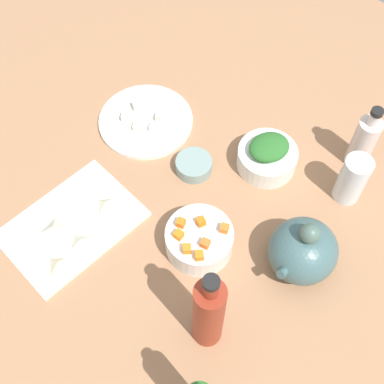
{
  "coord_description": "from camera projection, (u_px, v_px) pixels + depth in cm",
  "views": [
    {
      "loc": [
        47.21,
        41.14,
        109.35
      ],
      "look_at": [
        0.0,
        0.0,
        8.0
      ],
      "focal_mm": 48.1,
      "sensor_mm": 36.0,
      "label": 1
    }
  ],
  "objects": [
    {
      "name": "carrot_cube_3",
      "position": [
        187.0,
        249.0,
        1.09
      ],
      "size": [
        2.55,
        2.55,
        1.8
      ],
      "primitive_type": "cube",
      "rotation": [
        0.0,
        0.0,
        2.36
      ],
      "color": "orange",
      "rests_on": "bowl_carrots"
    },
    {
      "name": "bottle_2",
      "position": [
        364.0,
        141.0,
        1.23
      ],
      "size": [
        5.71,
        5.71,
        19.11
      ],
      "color": "silver",
      "rests_on": "tabletop"
    },
    {
      "name": "tofu_cube_0",
      "position": [
        138.0,
        126.0,
        1.33
      ],
      "size": [
        3.03,
        3.03,
        2.2
      ],
      "primitive_type": "cube",
      "rotation": [
        0.0,
        0.0,
        0.56
      ],
      "color": "#F6F1CB",
      "rests_on": "plate_tofu"
    },
    {
      "name": "dumpling_0",
      "position": [
        107.0,
        204.0,
        1.21
      ],
      "size": [
        4.72,
        4.63,
        2.5
      ],
      "primitive_type": "pyramid",
      "rotation": [
        0.0,
        0.0,
        3.21
      ],
      "color": "beige",
      "rests_on": "cutting_board"
    },
    {
      "name": "bottle_0",
      "position": [
        209.0,
        313.0,
        0.97
      ],
      "size": [
        6.07,
        6.07,
        28.19
      ],
      "color": "maroon",
      "rests_on": "tabletop"
    },
    {
      "name": "bowl_carrots",
      "position": [
        199.0,
        240.0,
        1.15
      ],
      "size": [
        15.19,
        15.19,
        6.4
      ],
      "primitive_type": "cylinder",
      "color": "white",
      "rests_on": "tabletop"
    },
    {
      "name": "chopped_greens_mound",
      "position": [
        269.0,
        147.0,
        1.23
      ],
      "size": [
        12.38,
        11.47,
        3.58
      ],
      "primitive_type": "ellipsoid",
      "rotation": [
        0.0,
        0.0,
        2.79
      ],
      "color": "#2C6C2B",
      "rests_on": "bowl_greens"
    },
    {
      "name": "dumpling_1",
      "position": [
        80.0,
        242.0,
        1.16
      ],
      "size": [
        5.18,
        4.8,
        2.02
      ],
      "primitive_type": "pyramid",
      "rotation": [
        0.0,
        0.0,
        2.96
      ],
      "color": "beige",
      "rests_on": "cutting_board"
    },
    {
      "name": "dumpling_3",
      "position": [
        54.0,
        229.0,
        1.17
      ],
      "size": [
        7.68,
        7.71,
        2.6
      ],
      "primitive_type": "pyramid",
      "rotation": [
        0.0,
        0.0,
        3.98
      ],
      "color": "beige",
      "rests_on": "cutting_board"
    },
    {
      "name": "plate_tofu",
      "position": [
        146.0,
        121.0,
        1.36
      ],
      "size": [
        24.84,
        24.84,
        1.2
      ],
      "primitive_type": "cylinder",
      "color": "white",
      "rests_on": "tabletop"
    },
    {
      "name": "teapot",
      "position": [
        303.0,
        250.0,
        1.1
      ],
      "size": [
        16.96,
        14.86,
        16.57
      ],
      "color": "#426365",
      "rests_on": "tabletop"
    },
    {
      "name": "bowl_greens",
      "position": [
        267.0,
        158.0,
        1.27
      ],
      "size": [
        14.71,
        14.71,
        5.56
      ],
      "primitive_type": "cylinder",
      "color": "white",
      "rests_on": "tabletop"
    },
    {
      "name": "carrot_cube_2",
      "position": [
        201.0,
        222.0,
        1.12
      ],
      "size": [
        2.35,
        2.35,
        1.8
      ],
      "primitive_type": "cube",
      "rotation": [
        0.0,
        0.0,
        2.75
      ],
      "color": "orange",
      "rests_on": "bowl_carrots"
    },
    {
      "name": "drinking_glass_0",
      "position": [
        352.0,
        179.0,
        1.19
      ],
      "size": [
        6.53,
        6.53,
        13.42
      ],
      "primitive_type": "cylinder",
      "color": "white",
      "rests_on": "tabletop"
    },
    {
      "name": "bowl_small_side",
      "position": [
        194.0,
        165.0,
        1.27
      ],
      "size": [
        9.08,
        9.08,
        3.41
      ],
      "primitive_type": "cylinder",
      "color": "#829C97",
      "rests_on": "tabletop"
    },
    {
      "name": "carrot_cube_1",
      "position": [
        205.0,
        244.0,
        1.1
      ],
      "size": [
        2.18,
        2.18,
        1.8
      ],
      "primitive_type": "cube",
      "rotation": [
        0.0,
        0.0,
        0.25
      ],
      "color": "orange",
      "rests_on": "bowl_carrots"
    },
    {
      "name": "cutting_board",
      "position": [
        72.0,
        225.0,
        1.2
      ],
      "size": [
        32.22,
        23.8,
        1.0
      ],
      "primitive_type": "cube",
      "rotation": [
        0.0,
        0.0,
        -0.08
      ],
      "color": "white",
      "rests_on": "tabletop"
    },
    {
      "name": "tabletop",
      "position": [
        192.0,
        206.0,
        1.25
      ],
      "size": [
        190.0,
        190.0,
        3.0
      ],
      "primitive_type": "cube",
      "color": "#A77653",
      "rests_on": "ground"
    },
    {
      "name": "tofu_cube_3",
      "position": [
        160.0,
        117.0,
        1.34
      ],
      "size": [
        3.01,
        3.01,
        2.2
      ],
      "primitive_type": "cube",
      "rotation": [
        0.0,
        0.0,
        2.09
      ],
      "color": "#F6E1CC",
      "rests_on": "plate_tofu"
    },
    {
      "name": "tofu_cube_2",
      "position": [
        126.0,
        117.0,
        1.34
      ],
      "size": [
        3.05,
        3.05,
        2.2
      ],
      "primitive_type": "cube",
      "rotation": [
        0.0,
        0.0,
        0.58
      ],
      "color": "white",
      "rests_on": "plate_tofu"
    },
    {
      "name": "carrot_cube_4",
      "position": [
        224.0,
        228.0,
        1.12
      ],
      "size": [
        2.37,
        2.37,
        1.8
      ],
      "primitive_type": "cube",
      "rotation": [
        0.0,
        0.0,
        1.98
      ],
      "color": "orange",
      "rests_on": "bowl_carrots"
    },
    {
      "name": "carrot_cube_5",
      "position": [
        181.0,
        223.0,
        1.12
      ],
      "size": [
        2.29,
        2.29,
        1.8
      ],
      "primitive_type": "cube",
      "rotation": [
        0.0,
        0.0,
        0.33
      ],
      "color": "orange",
      "rests_on": "bowl_carrots"
    },
    {
      "name": "carrot_cube_6",
      "position": [
        199.0,
        256.0,
        1.08
      ],
      "size": [
        2.54,
        2.54,
        1.8
      ],
      "primitive_type": "cube",
      "rotation": [
        0.0,
        0.0,
        0.85
      ],
      "color": "orange",
      "rests_on": "bowl_carrots"
    },
    {
      "name": "tofu_cube_4",
      "position": [
        154.0,
        128.0,
        1.33
      ],
      "size": [
        2.86,
        2.86,
        2.2
      ],
      "primitive_type": "cube",
      "rotation": [
        0.0,
        0.0,
        1.95
      ],
      "color": "white",
      "rests_on": "plate_tofu"
    },
    {
      "name": "tofu_cube_1",
      "position": [
        137.0,
        105.0,
        1.37
      ],
      "size": [
        3.0,
        3.0,
        2.2
      ],
      "primitive_type": "cube",
      "rotation": [
        0.0,
        0.0,
        2.62
      ],
      "color": "white",
      "rests_on": "plate_tofu"
    },
    {
      "name": "carrot_cube_0",
      "position": [
        179.0,
        235.0,
        1.11
      ],
      "size": [
        1.9,
        1.9,
        1.8
      ],
      "primitive_type": "cube",
      "rotation": [
        0.0,
        0.0,
        1.63
      ],
      "color": "orange",
      "rests_on": "bowl_carrots"
    },
    {
      "name": "dumpling_2",
      "position": [
        59.0,
        264.0,
        1.12
      ],
      "size": [
        4.53,
        5.04,
        2.83
      ],
      "primitive_type": "pyramid",
      "rotation": [
        0.0,
        0.0,
        1.62
      ],
      "color": "beige",
      "rests_on": "cutting_board"
    }
  ]
}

